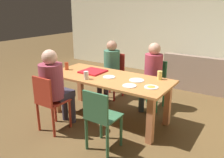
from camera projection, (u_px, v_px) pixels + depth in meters
ground_plane at (109, 117)px, 4.06m from camera, size 20.00×20.00×0.00m
back_wall at (176, 22)px, 6.21m from camera, size 7.50×0.12×2.90m
dining_table at (109, 83)px, 3.87m from camera, size 2.10×0.90×0.75m
chair_0 at (114, 73)px, 4.91m from camera, size 0.40×0.41×0.92m
person_0 at (110, 65)px, 4.73m from camera, size 0.33×0.55×1.21m
chair_1 at (49, 101)px, 3.48m from camera, size 0.39×0.40×0.90m
person_1 at (54, 83)px, 3.50m from camera, size 0.36×0.55×1.28m
chair_2 at (154, 81)px, 4.38m from camera, size 0.40×0.40×0.90m
person_2 at (152, 71)px, 4.20m from camera, size 0.33×0.49×1.25m
chair_3 at (101, 118)px, 3.01m from camera, size 0.40×0.39×0.87m
pizza_box_0 at (93, 71)px, 4.09m from camera, size 0.39×0.39×0.03m
plate_0 at (129, 86)px, 3.39m from camera, size 0.21×0.21×0.01m
plate_1 at (109, 77)px, 3.80m from camera, size 0.20×0.20×0.01m
plate_2 at (137, 80)px, 3.63m from camera, size 0.24×0.24×0.01m
plate_3 at (151, 87)px, 3.32m from camera, size 0.21×0.21×0.03m
drinking_glass_0 at (160, 75)px, 3.67m from camera, size 0.08×0.08×0.14m
drinking_glass_1 at (67, 66)px, 4.23m from camera, size 0.07×0.07×0.14m
drinking_glass_2 at (86, 75)px, 3.68m from camera, size 0.08×0.08×0.13m
couch at (207, 78)px, 5.36m from camera, size 1.86×0.88×0.82m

